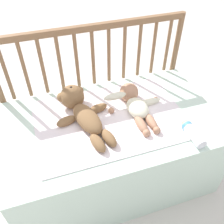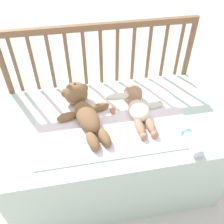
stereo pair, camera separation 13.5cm
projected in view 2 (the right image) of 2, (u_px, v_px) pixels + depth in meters
ground_plane at (112, 172)px, 1.73m from camera, size 12.00×12.00×0.00m
crib_mattress at (112, 149)px, 1.56m from camera, size 1.19×0.70×0.51m
crib_rail at (101, 65)px, 1.57m from camera, size 1.19×0.04×0.90m
blanket at (111, 118)px, 1.40m from camera, size 0.83×0.57×0.01m
teddy_bear at (83, 107)px, 1.39m from camera, size 0.31×0.48×0.14m
baby at (137, 106)px, 1.42m from camera, size 0.34×0.38×0.11m
baby_bottle at (191, 141)px, 1.24m from camera, size 0.06×0.18×0.06m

